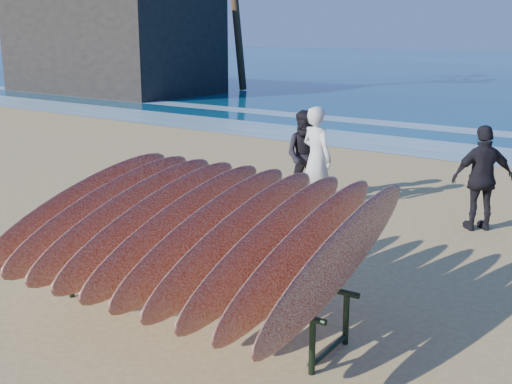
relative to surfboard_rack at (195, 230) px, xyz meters
The scene contains 7 objects.
ground 1.25m from the surfboard_rack, 120.31° to the left, with size 120.00×120.00×0.00m, color tan.
foam_near 10.77m from the surfboard_rack, 92.24° to the left, with size 160.00×160.00×0.00m, color white.
surfboard_rack is the anchor object (origin of this frame).
person_white 4.47m from the surfboard_rack, 106.93° to the left, with size 0.61×0.40×1.67m, color silver.
person_dark_a 4.87m from the surfboard_rack, 110.27° to the left, with size 0.75×0.59×1.55m, color black.
person_dark_b 4.89m from the surfboard_rack, 75.55° to the left, with size 0.90×0.37×1.53m, color black.
building 26.36m from the surfboard_rack, 141.43° to the left, with size 9.95×5.53×4.42m, color #2D2823.
Camera 1 is at (4.51, -5.09, 2.79)m, focal length 45.00 mm.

